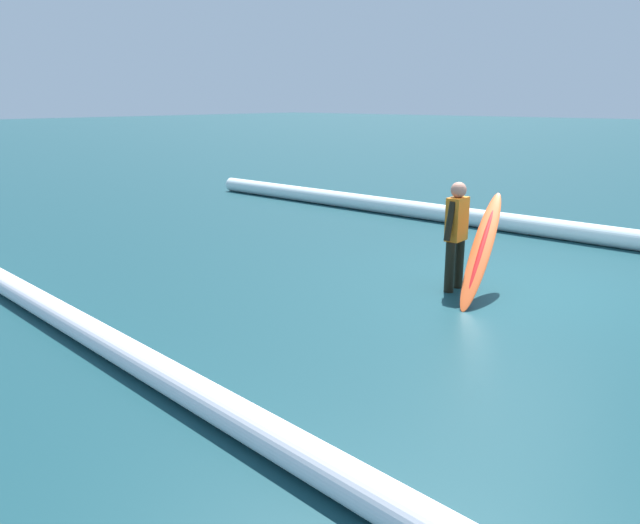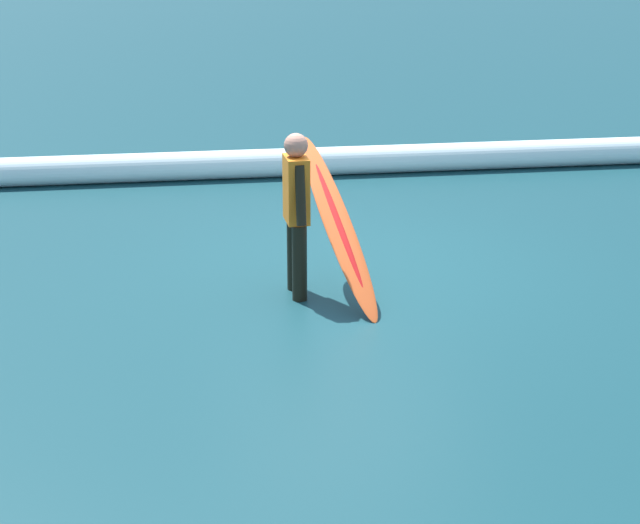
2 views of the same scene
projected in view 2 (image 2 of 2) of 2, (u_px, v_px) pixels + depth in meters
The scene contains 4 objects.
ground_plane at pixel (350, 263), 10.08m from camera, with size 168.32×168.32×0.00m, color #143B43.
surfer at pixel (296, 207), 8.97m from camera, with size 0.22×0.60×1.56m.
surfboard at pixel (338, 225), 9.11m from camera, with size 0.67×1.72×1.37m.
wave_crest_foreground at pixel (100, 169), 12.94m from camera, with size 0.39×0.39×15.94m, color white.
Camera 2 is at (1.80, 9.30, 3.46)m, focal length 54.65 mm.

